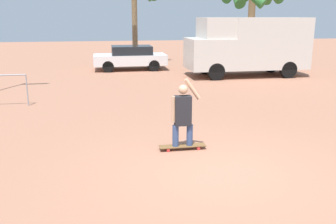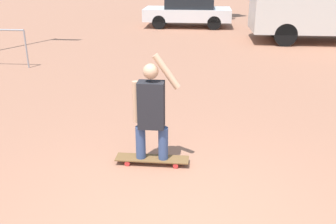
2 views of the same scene
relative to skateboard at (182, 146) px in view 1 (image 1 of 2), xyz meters
The scene contains 5 objects.
ground_plane 1.42m from the skateboard, 71.81° to the right, with size 80.00×80.00×0.00m, color #A36B51.
skateboard is the anchor object (origin of this frame).
person_skateboarder 0.78m from the skateboard, behind, with size 0.65×0.22×1.54m.
camper_van 11.49m from the skateboard, 61.10° to the left, with size 5.89×2.25×2.87m.
parked_car_white 13.25m from the skateboard, 90.50° to the left, with size 4.01×1.87×1.33m.
Camera 1 is at (-2.17, -6.48, 2.94)m, focal length 40.00 mm.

